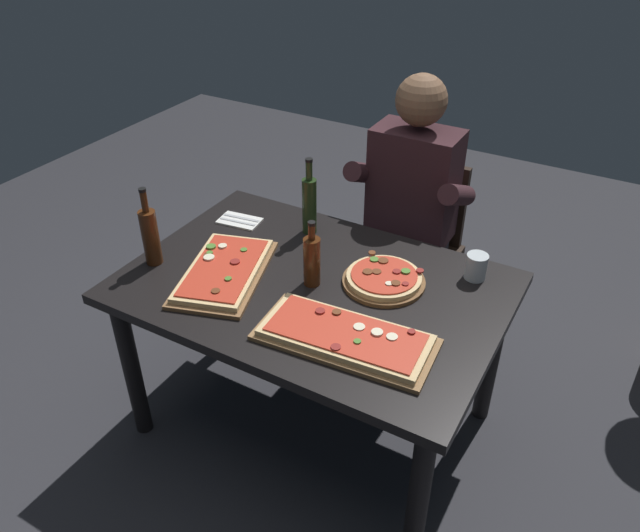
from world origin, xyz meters
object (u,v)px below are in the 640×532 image
object	(u,v)px
pizza_rectangular_left	(224,271)
vinegar_bottle_green	(150,235)
dining_table	(314,304)
seated_diner	(408,206)
pizza_rectangular_front	(346,337)
wine_bottle_dark	(309,204)
oil_bottle_amber	(312,260)
diner_chair	(414,242)
tumbler_near_camera	(476,267)
pizza_round_far	(384,279)

from	to	relation	value
pizza_rectangular_left	vinegar_bottle_green	size ratio (longest dim) A/B	1.75
dining_table	seated_diner	bearing A→B (deg)	84.55
pizza_rectangular_front	wine_bottle_dark	distance (m)	0.73
oil_bottle_amber	vinegar_bottle_green	distance (m)	0.64
diner_chair	vinegar_bottle_green	bearing A→B (deg)	-123.44
wine_bottle_dark	oil_bottle_amber	xyz separation A→B (m)	(0.20, -0.32, -0.03)
pizza_rectangular_front	oil_bottle_amber	distance (m)	0.36
wine_bottle_dark	seated_diner	xyz separation A→B (m)	(0.28, 0.42, -0.13)
dining_table	vinegar_bottle_green	world-z (taller)	vinegar_bottle_green
dining_table	tumbler_near_camera	bearing A→B (deg)	33.41
pizza_round_far	diner_chair	world-z (taller)	diner_chair
pizza_rectangular_left	seated_diner	world-z (taller)	seated_diner
oil_bottle_amber	seated_diner	world-z (taller)	seated_diner
pizza_rectangular_front	wine_bottle_dark	bearing A→B (deg)	129.95
pizza_rectangular_front	tumbler_near_camera	distance (m)	0.62
tumbler_near_camera	pizza_rectangular_left	bearing A→B (deg)	-151.17
pizza_rectangular_left	vinegar_bottle_green	world-z (taller)	vinegar_bottle_green
dining_table	pizza_rectangular_left	distance (m)	0.36
pizza_rectangular_left	pizza_round_far	size ratio (longest dim) A/B	1.81
pizza_rectangular_front	wine_bottle_dark	size ratio (longest dim) A/B	1.83
pizza_rectangular_left	tumbler_near_camera	world-z (taller)	tumbler_near_camera
pizza_round_far	seated_diner	world-z (taller)	seated_diner
pizza_rectangular_front	vinegar_bottle_green	world-z (taller)	vinegar_bottle_green
dining_table	seated_diner	xyz separation A→B (m)	(0.07, 0.74, 0.10)
pizza_rectangular_front	diner_chair	world-z (taller)	diner_chair
wine_bottle_dark	tumbler_near_camera	bearing A→B (deg)	1.31
dining_table	pizza_rectangular_front	world-z (taller)	pizza_rectangular_front
pizza_round_far	tumbler_near_camera	world-z (taller)	tumbler_near_camera
seated_diner	wine_bottle_dark	bearing A→B (deg)	-123.53
vinegar_bottle_green	pizza_round_far	bearing A→B (deg)	20.49
oil_bottle_amber	seated_diner	size ratio (longest dim) A/B	0.20
seated_diner	pizza_rectangular_front	bearing A→B (deg)	-79.06
pizza_rectangular_front	oil_bottle_amber	bearing A→B (deg)	138.41
pizza_rectangular_left	tumbler_near_camera	distance (m)	0.95
oil_bottle_amber	pizza_round_far	bearing A→B (deg)	29.22
vinegar_bottle_green	tumbler_near_camera	xyz separation A→B (m)	(1.13, 0.52, -0.07)
vinegar_bottle_green	oil_bottle_amber	bearing A→B (deg)	16.85
pizza_rectangular_front	pizza_round_far	distance (m)	0.36
pizza_round_far	wine_bottle_dark	bearing A→B (deg)	156.47
pizza_rectangular_left	diner_chair	distance (m)	1.09
tumbler_near_camera	seated_diner	world-z (taller)	seated_diner
wine_bottle_dark	tumbler_near_camera	world-z (taller)	wine_bottle_dark
pizza_rectangular_left	vinegar_bottle_green	distance (m)	0.32
pizza_rectangular_left	dining_table	bearing A→B (deg)	20.65
vinegar_bottle_green	diner_chair	world-z (taller)	vinegar_bottle_green
dining_table	pizza_round_far	distance (m)	0.29
dining_table	diner_chair	size ratio (longest dim) A/B	1.61
pizza_round_far	vinegar_bottle_green	distance (m)	0.91
diner_chair	wine_bottle_dark	bearing A→B (deg)	-117.20
dining_table	oil_bottle_amber	size ratio (longest dim) A/B	5.31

